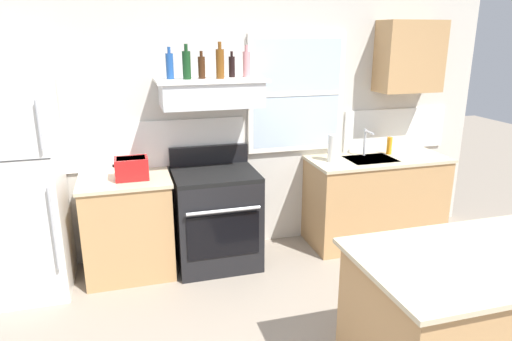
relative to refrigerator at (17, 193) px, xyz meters
name	(u,v)px	position (x,y,z in m)	size (l,w,h in m)	color
back_wall	(235,116)	(1.93, 0.39, 0.48)	(5.40, 0.11, 2.70)	beige
refrigerator	(17,193)	(0.00, 0.00, 0.00)	(0.70, 0.72, 1.75)	white
counter_left_of_stove	(128,226)	(0.85, 0.06, -0.42)	(0.79, 0.63, 0.91)	tan
toaster	(132,168)	(0.92, 0.02, 0.13)	(0.30, 0.20, 0.19)	red
stove_range	(216,217)	(1.65, 0.02, -0.41)	(0.76, 0.69, 1.09)	black
range_hood_shelf	(211,92)	(1.65, 0.12, 0.75)	(0.96, 0.52, 0.24)	silver
bottle_blue_liqueur	(170,66)	(1.30, 0.14, 0.98)	(0.07, 0.07, 0.27)	#1E478C
bottle_dark_green_wine	(187,65)	(1.44, 0.09, 0.99)	(0.07, 0.07, 0.30)	#143819
bottle_brown_stout	(202,67)	(1.57, 0.10, 0.97)	(0.06, 0.06, 0.24)	#381E0F
bottle_amber_wine	(220,63)	(1.73, 0.06, 1.00)	(0.07, 0.07, 0.31)	brown
bottle_balsamic_dark	(232,66)	(1.86, 0.17, 0.97)	(0.06, 0.06, 0.23)	black
bottle_rose_pink	(247,64)	(1.99, 0.16, 0.99)	(0.07, 0.07, 0.28)	#C67F84
counter_right_with_sink	(375,199)	(3.35, 0.06, -0.42)	(1.43, 0.63, 0.91)	tan
sink_faucet	(366,139)	(3.25, 0.16, 0.21)	(0.03, 0.17, 0.28)	silver
paper_towel_roll	(334,148)	(2.84, 0.06, 0.17)	(0.11, 0.11, 0.27)	white
dish_soap_bottle	(389,146)	(3.53, 0.16, 0.13)	(0.06, 0.06, 0.18)	orange
kitchen_island	(468,324)	(2.78, -2.01, -0.42)	(1.40, 0.90, 0.91)	tan
upper_cabinet_right	(410,57)	(3.70, 0.20, 1.03)	(0.64, 0.32, 0.70)	tan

